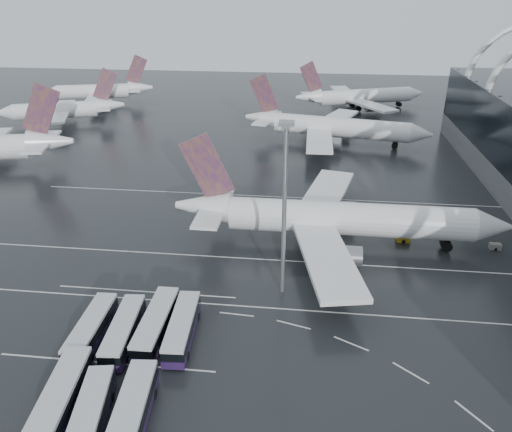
# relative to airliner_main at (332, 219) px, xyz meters

# --- Properties ---
(ground) EXTENTS (420.00, 420.00, 0.00)m
(ground) POSITION_rel_airliner_main_xyz_m (-4.55, -19.14, -5.03)
(ground) COLOR black
(ground) RESTS_ON ground
(lane_marking_near) EXTENTS (120.00, 0.25, 0.01)m
(lane_marking_near) POSITION_rel_airliner_main_xyz_m (-4.55, -21.14, -5.03)
(lane_marking_near) COLOR silver
(lane_marking_near) RESTS_ON ground
(lane_marking_mid) EXTENTS (120.00, 0.25, 0.01)m
(lane_marking_mid) POSITION_rel_airliner_main_xyz_m (-4.55, -7.14, -5.03)
(lane_marking_mid) COLOR silver
(lane_marking_mid) RESTS_ON ground
(lane_marking_far) EXTENTS (120.00, 0.25, 0.01)m
(lane_marking_far) POSITION_rel_airliner_main_xyz_m (-4.55, 20.86, -5.03)
(lane_marking_far) COLOR silver
(lane_marking_far) RESTS_ON ground
(bus_bay_line_south) EXTENTS (28.00, 0.25, 0.01)m
(bus_bay_line_south) POSITION_rel_airliner_main_xyz_m (-28.55, -35.14, -5.03)
(bus_bay_line_south) COLOR silver
(bus_bay_line_south) RESTS_ON ground
(bus_bay_line_north) EXTENTS (28.00, 0.25, 0.01)m
(bus_bay_line_north) POSITION_rel_airliner_main_xyz_m (-28.55, -19.14, -5.03)
(bus_bay_line_north) COLOR silver
(bus_bay_line_north) RESTS_ON ground
(airliner_main) EXTENTS (59.09, 52.06, 20.09)m
(airliner_main) POSITION_rel_airliner_main_xyz_m (0.00, 0.00, 0.00)
(airliner_main) COLOR white
(airliner_main) RESTS_ON ground
(airliner_gate_b) EXTENTS (54.89, 48.60, 19.14)m
(airliner_gate_b) POSITION_rel_airliner_main_xyz_m (1.06, 63.87, -0.24)
(airliner_gate_b) COLOR white
(airliner_gate_b) RESTS_ON ground
(airliner_gate_c) EXTENTS (49.66, 45.29, 18.30)m
(airliner_gate_c) POSITION_rel_airliner_main_xyz_m (12.04, 109.25, -0.45)
(airliner_gate_c) COLOR white
(airliner_gate_c) RESTS_ON ground
(jet_remote_mid) EXTENTS (40.49, 32.94, 18.01)m
(jet_remote_mid) POSITION_rel_airliner_main_xyz_m (-87.51, 76.06, -0.38)
(jet_remote_mid) COLOR white
(jet_remote_mid) RESTS_ON ground
(jet_remote_far) EXTENTS (41.87, 33.99, 18.41)m
(jet_remote_far) POSITION_rel_airliner_main_xyz_m (-87.75, 107.49, -0.28)
(jet_remote_far) COLOR white
(jet_remote_far) RESTS_ON ground
(bus_row_near_a) EXTENTS (3.40, 12.89, 3.15)m
(bus_row_near_a) POSITION_rel_airliner_main_xyz_m (-31.99, -30.99, -3.30)
(bus_row_near_a) COLOR #1F133D
(bus_row_near_a) RESTS_ON ground
(bus_row_near_b) EXTENTS (3.91, 12.94, 3.14)m
(bus_row_near_b) POSITION_rel_airliner_main_xyz_m (-27.63, -30.86, -3.31)
(bus_row_near_b) COLOR #1F133D
(bus_row_near_b) RESTS_ON ground
(bus_row_near_c) EXTENTS (3.37, 13.49, 3.31)m
(bus_row_near_c) POSITION_rel_airliner_main_xyz_m (-23.78, -29.06, -3.21)
(bus_row_near_c) COLOR #1F133D
(bus_row_near_c) RESTS_ON ground
(bus_row_near_d) EXTENTS (3.74, 13.12, 3.19)m
(bus_row_near_d) POSITION_rel_airliner_main_xyz_m (-20.14, -29.30, -3.28)
(bus_row_near_d) COLOR #1F133D
(bus_row_near_d) RESTS_ON ground
(bus_row_far_a) EXTENTS (4.71, 14.09, 3.40)m
(bus_row_far_a) POSITION_rel_airliner_main_xyz_m (-30.22, -43.29, -3.16)
(bus_row_far_a) COLOR #1F133D
(bus_row_far_a) RESTS_ON ground
(bus_row_far_b) EXTENTS (5.05, 13.10, 3.15)m
(bus_row_far_b) POSITION_rel_airliner_main_xyz_m (-26.02, -45.32, -3.30)
(bus_row_far_b) COLOR #1F133D
(bus_row_far_b) RESTS_ON ground
(bus_row_far_c) EXTENTS (4.42, 13.91, 3.37)m
(bus_row_far_c) POSITION_rel_airliner_main_xyz_m (-21.74, -44.53, -3.18)
(bus_row_far_c) COLOR #1F133D
(bus_row_far_c) RESTS_ON ground
(floodlight_mast) EXTENTS (2.04, 2.04, 26.64)m
(floodlight_mast) POSITION_rel_airliner_main_xyz_m (-7.69, -16.51, 11.73)
(floodlight_mast) COLOR gray
(floodlight_mast) RESTS_ON ground
(gse_cart_belly_a) EXTENTS (2.43, 1.44, 1.33)m
(gse_cart_belly_a) POSITION_rel_airliner_main_xyz_m (13.31, 2.50, -4.37)
(gse_cart_belly_a) COLOR #A88D16
(gse_cart_belly_a) RESTS_ON ground
(gse_cart_belly_b) EXTENTS (2.19, 1.30, 1.20)m
(gse_cart_belly_b) POSITION_rel_airliner_main_xyz_m (21.84, 14.19, -4.43)
(gse_cart_belly_b) COLOR slate
(gse_cart_belly_b) RESTS_ON ground
(gse_cart_belly_d) EXTENTS (1.96, 1.16, 1.07)m
(gse_cart_belly_d) POSITION_rel_airliner_main_xyz_m (29.23, 1.43, -4.50)
(gse_cart_belly_d) COLOR slate
(gse_cart_belly_d) RESTS_ON ground
(gse_cart_belly_e) EXTENTS (1.89, 1.12, 1.03)m
(gse_cart_belly_e) POSITION_rel_airliner_main_xyz_m (13.47, 13.00, -4.51)
(gse_cart_belly_e) COLOR #A88D16
(gse_cart_belly_e) RESTS_ON ground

